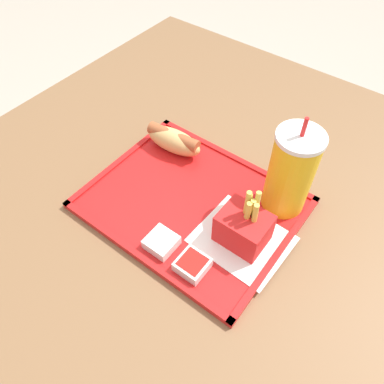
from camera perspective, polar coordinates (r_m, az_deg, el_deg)
The scene contains 9 objects.
ground_plane at distance 1.41m, azimuth -0.49°, elevation -20.14°, with size 8.00×8.00×0.00m, color #ADA393.
dining_table at distance 1.06m, azimuth -0.63°, elevation -13.40°, with size 1.01×1.13×0.75m.
food_tray at distance 0.72m, azimuth -0.00°, elevation -1.75°, with size 0.39×0.31×0.01m.
paper_napkin at distance 0.67m, azimuth 7.67°, elevation -7.18°, with size 0.16×0.14×0.00m.
soda_cup at distance 0.67m, azimuth 14.83°, elevation 2.91°, with size 0.08×0.08×0.21m.
hot_dog_far at distance 0.80m, azimuth -2.81°, elevation 7.92°, with size 0.13×0.06×0.05m.
fries_carton at distance 0.65m, azimuth 7.91°, elevation -5.35°, with size 0.08×0.07×0.12m.
sauce_cup_mayo at distance 0.66m, azimuth -4.68°, elevation -7.60°, with size 0.05×0.05×0.02m.
sauce_cup_ketchup at distance 0.63m, azimuth 0.07°, elevation -10.98°, with size 0.05×0.05×0.02m.
Camera 1 is at (0.29, -0.36, 1.33)m, focal length 35.00 mm.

